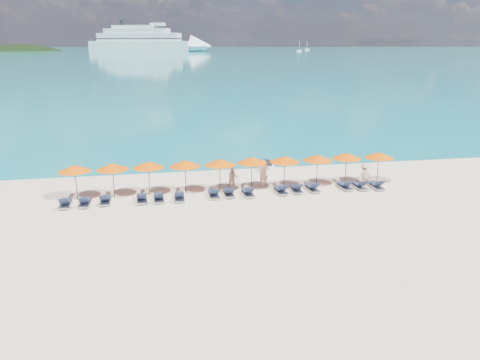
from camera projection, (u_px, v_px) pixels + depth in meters
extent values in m
plane|color=beige|center=(249.00, 214.00, 27.33)|extent=(1400.00, 1400.00, 0.00)
cube|color=#1FA9B2|center=(154.00, 49.00, 649.64)|extent=(1600.00, 1300.00, 0.01)
ellipsoid|color=black|center=(24.00, 82.00, 538.96)|extent=(162.00, 126.00, 85.50)
cube|color=silver|center=(141.00, 46.00, 524.52)|extent=(117.27, 67.67, 10.79)
cone|color=silver|center=(202.00, 46.00, 508.83)|extent=(31.30, 31.30, 23.73)
cube|color=silver|center=(139.00, 37.00, 522.25)|extent=(94.26, 55.12, 8.63)
cube|color=silver|center=(137.00, 31.00, 520.89)|extent=(73.84, 44.52, 5.39)
cube|color=silver|center=(135.00, 27.00, 520.14)|extent=(50.82, 31.97, 3.78)
cube|color=black|center=(139.00, 39.00, 522.71)|extent=(95.43, 55.80, 0.97)
cube|color=black|center=(139.00, 35.00, 521.64)|extent=(93.08, 54.45, 0.97)
cylinder|color=black|center=(122.00, 23.00, 522.20)|extent=(4.75, 4.75, 5.93)
cube|color=silver|center=(299.00, 51.00, 513.56)|extent=(5.86, 1.95, 1.56)
cylinder|color=silver|center=(299.00, 46.00, 512.12)|extent=(0.35, 0.35, 9.77)
cube|color=silver|center=(307.00, 49.00, 603.75)|extent=(6.04, 2.01, 1.61)
cylinder|color=silver|center=(307.00, 45.00, 602.27)|extent=(0.36, 0.36, 10.07)
cube|color=white|center=(267.00, 167.00, 36.42)|extent=(0.97, 2.32, 0.52)
cube|color=black|center=(267.00, 163.00, 36.13)|extent=(0.52, 0.97, 0.33)
cylinder|color=black|center=(265.00, 159.00, 36.80)|extent=(0.52, 0.08, 0.06)
imported|color=tan|center=(264.00, 173.00, 32.30)|extent=(0.78, 0.61, 1.87)
imported|color=tan|center=(233.00, 178.00, 31.63)|extent=(0.84, 0.53, 1.66)
imported|color=tan|center=(364.00, 175.00, 32.46)|extent=(1.08, 0.59, 1.60)
cylinder|color=black|center=(76.00, 182.00, 29.70)|extent=(0.05, 0.05, 2.20)
cone|color=#E45200|center=(75.00, 168.00, 29.44)|extent=(2.10, 2.10, 0.42)
sphere|color=black|center=(74.00, 165.00, 29.38)|extent=(0.08, 0.08, 0.08)
cylinder|color=black|center=(113.00, 180.00, 30.11)|extent=(0.05, 0.05, 2.20)
cone|color=#E45200|center=(112.00, 167.00, 29.85)|extent=(2.10, 2.10, 0.42)
sphere|color=black|center=(112.00, 163.00, 29.79)|extent=(0.08, 0.08, 0.08)
cylinder|color=black|center=(149.00, 178.00, 30.58)|extent=(0.05, 0.05, 2.20)
cone|color=#E45200|center=(148.00, 165.00, 30.32)|extent=(2.10, 2.10, 0.42)
sphere|color=black|center=(148.00, 161.00, 30.26)|extent=(0.08, 0.08, 0.08)
cylinder|color=black|center=(185.00, 177.00, 30.90)|extent=(0.05, 0.05, 2.20)
cone|color=#E45200|center=(185.00, 163.00, 30.64)|extent=(2.10, 2.10, 0.42)
sphere|color=black|center=(185.00, 160.00, 30.58)|extent=(0.08, 0.08, 0.08)
cylinder|color=black|center=(220.00, 175.00, 31.23)|extent=(0.05, 0.05, 2.20)
cone|color=#E45200|center=(220.00, 162.00, 30.97)|extent=(2.10, 2.10, 0.42)
sphere|color=black|center=(220.00, 159.00, 30.91)|extent=(0.08, 0.08, 0.08)
cylinder|color=black|center=(252.00, 173.00, 31.74)|extent=(0.05, 0.05, 2.20)
cone|color=#E45200|center=(252.00, 160.00, 31.48)|extent=(2.10, 2.10, 0.42)
sphere|color=black|center=(252.00, 157.00, 31.42)|extent=(0.08, 0.08, 0.08)
cylinder|color=black|center=(284.00, 172.00, 32.02)|extent=(0.05, 0.05, 2.20)
cone|color=#E45200|center=(285.00, 159.00, 31.75)|extent=(2.10, 2.10, 0.42)
sphere|color=black|center=(285.00, 156.00, 31.69)|extent=(0.08, 0.08, 0.08)
cylinder|color=black|center=(317.00, 171.00, 32.39)|extent=(0.05, 0.05, 2.20)
cone|color=#E45200|center=(318.00, 158.00, 32.13)|extent=(2.10, 2.10, 0.42)
sphere|color=black|center=(318.00, 155.00, 32.07)|extent=(0.08, 0.08, 0.08)
cylinder|color=black|center=(346.00, 168.00, 32.94)|extent=(0.05, 0.05, 2.20)
cone|color=#E45200|center=(347.00, 156.00, 32.68)|extent=(2.10, 2.10, 0.42)
sphere|color=black|center=(347.00, 153.00, 32.62)|extent=(0.08, 0.08, 0.08)
cylinder|color=black|center=(378.00, 168.00, 33.16)|extent=(0.05, 0.05, 2.20)
cone|color=#E45200|center=(379.00, 155.00, 32.90)|extent=(2.10, 2.10, 0.42)
sphere|color=black|center=(379.00, 152.00, 32.83)|extent=(0.08, 0.08, 0.08)
cube|color=silver|center=(65.00, 204.00, 28.53)|extent=(0.65, 1.71, 0.06)
cube|color=#1E2745|center=(66.00, 201.00, 28.72)|extent=(0.57, 1.11, 0.04)
cube|color=#1E2745|center=(63.00, 201.00, 27.89)|extent=(0.56, 0.55, 0.43)
cube|color=silver|center=(85.00, 203.00, 28.72)|extent=(0.68, 1.72, 0.06)
cube|color=#1E2745|center=(86.00, 200.00, 28.91)|extent=(0.59, 1.12, 0.04)
cube|color=#1E2745|center=(83.00, 200.00, 28.08)|extent=(0.57, 0.55, 0.43)
cube|color=silver|center=(105.00, 201.00, 29.11)|extent=(0.63, 1.70, 0.06)
cube|color=#1E2745|center=(105.00, 197.00, 29.30)|extent=(0.56, 1.10, 0.04)
cube|color=#1E2745|center=(104.00, 198.00, 28.47)|extent=(0.55, 0.54, 0.43)
cube|color=silver|center=(142.00, 200.00, 29.39)|extent=(0.69, 1.72, 0.06)
cube|color=#1E2745|center=(142.00, 196.00, 29.58)|extent=(0.59, 1.12, 0.04)
cube|color=#1E2745|center=(142.00, 196.00, 28.76)|extent=(0.57, 0.56, 0.43)
cube|color=silver|center=(159.00, 199.00, 29.52)|extent=(0.65, 1.71, 0.06)
cube|color=#1E2745|center=(159.00, 195.00, 29.71)|extent=(0.57, 1.11, 0.04)
cube|color=#1E2745|center=(159.00, 195.00, 28.89)|extent=(0.56, 0.55, 0.43)
cube|color=silver|center=(179.00, 198.00, 29.72)|extent=(0.69, 1.73, 0.06)
cube|color=#1E2745|center=(179.00, 194.00, 29.92)|extent=(0.60, 1.12, 0.04)
cube|color=#1E2745|center=(179.00, 194.00, 29.09)|extent=(0.57, 0.56, 0.43)
cube|color=silver|center=(214.00, 195.00, 30.31)|extent=(0.62, 1.70, 0.06)
cube|color=#1E2745|center=(213.00, 191.00, 30.50)|extent=(0.55, 1.10, 0.04)
cube|color=#1E2745|center=(215.00, 191.00, 29.68)|extent=(0.55, 0.54, 0.43)
cube|color=silver|center=(229.00, 194.00, 30.56)|extent=(0.65, 1.71, 0.06)
cube|color=#1E2745|center=(228.00, 190.00, 30.75)|extent=(0.57, 1.11, 0.04)
cube|color=#1E2745|center=(230.00, 190.00, 29.92)|extent=(0.56, 0.55, 0.43)
cube|color=silver|center=(248.00, 193.00, 30.60)|extent=(0.71, 1.73, 0.06)
cube|color=#1E2745|center=(247.00, 190.00, 30.79)|extent=(0.61, 1.13, 0.04)
cube|color=#1E2745|center=(250.00, 190.00, 29.98)|extent=(0.58, 0.57, 0.43)
cube|color=silver|center=(281.00, 191.00, 31.08)|extent=(0.71, 1.73, 0.06)
cube|color=#1E2745|center=(279.00, 188.00, 31.27)|extent=(0.61, 1.13, 0.04)
cube|color=#1E2745|center=(283.00, 188.00, 30.45)|extent=(0.58, 0.57, 0.43)
cube|color=silver|center=(296.00, 190.00, 31.38)|extent=(0.73, 1.74, 0.06)
cube|color=#1E2745|center=(295.00, 186.00, 31.57)|extent=(0.62, 1.13, 0.04)
cube|color=#1E2745|center=(298.00, 186.00, 30.74)|extent=(0.58, 0.57, 0.43)
cube|color=silver|center=(312.00, 189.00, 31.57)|extent=(0.71, 1.73, 0.06)
cube|color=#1E2745|center=(311.00, 185.00, 31.76)|extent=(0.61, 1.13, 0.04)
cube|color=#1E2745|center=(315.00, 185.00, 30.94)|extent=(0.58, 0.56, 0.43)
cube|color=silver|center=(344.00, 187.00, 32.00)|extent=(0.73, 1.74, 0.06)
cube|color=#1E2745|center=(343.00, 183.00, 32.19)|extent=(0.62, 1.13, 0.04)
cube|color=#1E2745|center=(348.00, 183.00, 31.37)|extent=(0.58, 0.57, 0.43)
cube|color=silver|center=(359.00, 186.00, 32.06)|extent=(0.64, 1.71, 0.06)
cube|color=#1E2745|center=(358.00, 183.00, 32.25)|extent=(0.57, 1.11, 0.04)
cube|color=#1E2745|center=(363.00, 183.00, 31.42)|extent=(0.56, 0.54, 0.43)
cube|color=silver|center=(376.00, 186.00, 32.09)|extent=(0.63, 1.70, 0.06)
cube|color=#1E2745|center=(375.00, 183.00, 32.28)|extent=(0.55, 1.10, 0.04)
cube|color=#1E2745|center=(380.00, 183.00, 31.45)|extent=(0.55, 0.54, 0.43)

